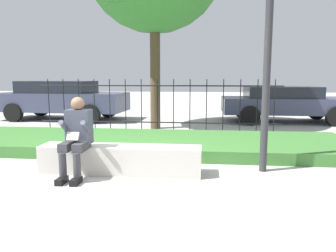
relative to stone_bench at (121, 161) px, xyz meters
The scene contains 8 objects.
ground_plane 0.21m from the stone_bench, ahead, with size 60.00×60.00×0.00m, color #B2AFA8.
stone_bench is the anchor object (origin of this frame).
person_seated_reader 0.83m from the stone_bench, 156.20° to the right, with size 0.42×0.73×1.25m.
grass_berm 1.92m from the stone_bench, 88.43° to the left, with size 8.78×2.44×0.23m.
iron_fence 3.96m from the stone_bench, 89.23° to the left, with size 6.78×0.03×1.50m.
car_parked_right 7.82m from the stone_bench, 58.10° to the left, with size 4.37×2.03×1.24m.
car_parked_left 7.55m from the stone_bench, 120.87° to the left, with size 4.70×2.15×1.42m.
street_lamp 3.44m from the stone_bench, ahead, with size 0.28×0.28×4.47m.
Camera 1 is at (1.29, -5.08, 1.55)m, focal length 35.00 mm.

